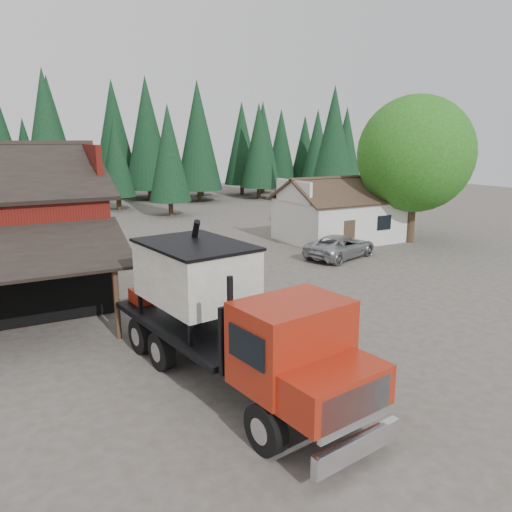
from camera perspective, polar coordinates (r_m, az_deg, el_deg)
name	(u,v)px	position (r m, az deg, el deg)	size (l,w,h in m)	color
ground	(277,330)	(19.67, 2.38, -8.43)	(120.00, 120.00, 0.00)	#4D443C
farmhouse	(340,217)	(36.80, 9.53, 4.38)	(8.60, 6.42, 4.65)	silver
deciduous_tree	(416,158)	(36.82, 17.77, 10.58)	(8.00, 8.00, 10.20)	#382619
conifer_backdrop	(84,205)	(58.88, -19.06, 5.52)	(76.00, 16.00, 16.00)	black
near_pine_b	(169,153)	(48.21, -9.94, 11.50)	(3.96, 3.96, 10.40)	#382619
near_pine_c	(333,142)	(52.16, 8.85, 12.77)	(4.84, 4.84, 12.40)	#382619
near_pine_d	(47,137)	(49.96, -22.74, 12.47)	(5.28, 5.28, 13.40)	#382619
feed_truck	(227,314)	(14.90, -3.34, -6.67)	(4.24, 10.73, 4.71)	black
silver_car	(341,246)	(31.44, 9.65, 1.11)	(2.40, 5.21, 1.45)	#AAADB2
equip_box	(333,327)	(19.31, 8.82, -8.05)	(0.70, 1.10, 0.60)	maroon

